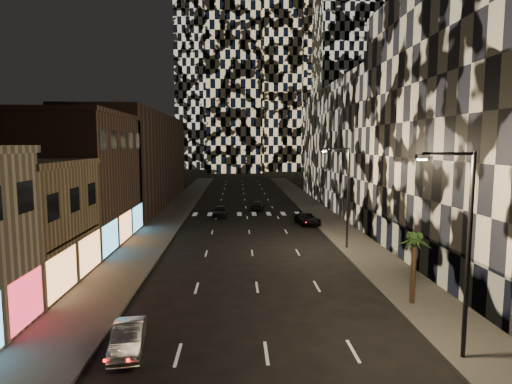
{
  "coord_description": "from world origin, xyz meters",
  "views": [
    {
      "loc": [
        -1.3,
        -7.46,
        9.46
      ],
      "look_at": [
        0.08,
        23.28,
        6.0
      ],
      "focal_mm": 30.0,
      "sensor_mm": 36.0,
      "label": 1
    }
  ],
  "objects": [
    {
      "name": "midrise_filler_right",
      "position": [
        20.0,
        57.0,
        9.0
      ],
      "size": [
        16.0,
        40.0,
        18.0
      ],
      "primitive_type": "cube",
      "color": "#232326",
      "rests_on": "ground"
    },
    {
      "name": "streetlight_far",
      "position": [
        8.35,
        30.0,
        5.35
      ],
      "size": [
        2.55,
        0.25,
        9.0
      ],
      "color": "black",
      "rests_on": "sidewalk_right"
    },
    {
      "name": "retail_brown",
      "position": [
        -17.0,
        33.5,
        6.0
      ],
      "size": [
        10.0,
        15.0,
        12.0
      ],
      "primitive_type": "cube",
      "color": "#4B342A",
      "rests_on": "ground"
    },
    {
      "name": "curb_left",
      "position": [
        -7.9,
        50.0,
        0.07
      ],
      "size": [
        0.2,
        120.0,
        0.15
      ],
      "primitive_type": "cube",
      "color": "#4C4C47",
      "rests_on": "ground"
    },
    {
      "name": "streetlight_near",
      "position": [
        8.35,
        10.0,
        5.35
      ],
      "size": [
        2.55,
        0.25,
        9.0
      ],
      "color": "black",
      "rests_on": "sidewalk_right"
    },
    {
      "name": "car_dark_rightlane",
      "position": [
        7.0,
        41.9,
        0.68
      ],
      "size": [
        2.77,
        5.1,
        1.36
      ],
      "primitive_type": "imported",
      "rotation": [
        0.0,
        0.0,
        0.11
      ],
      "color": "black",
      "rests_on": "ground"
    },
    {
      "name": "curb_right",
      "position": [
        7.9,
        50.0,
        0.07
      ],
      "size": [
        0.2,
        120.0,
        0.15
      ],
      "primitive_type": "cube",
      "color": "#4C4C47",
      "rests_on": "ground"
    },
    {
      "name": "tower_center_low",
      "position": [
        -2.0,
        140.0,
        47.5
      ],
      "size": [
        18.0,
        18.0,
        95.0
      ],
      "primitive_type": "cube",
      "color": "black",
      "rests_on": "ground"
    },
    {
      "name": "car_silver_parked",
      "position": [
        -6.31,
        11.41,
        0.63
      ],
      "size": [
        1.82,
        3.99,
        1.27
      ],
      "primitive_type": "imported",
      "rotation": [
        0.0,
        0.0,
        0.13
      ],
      "color": "#99999E",
      "rests_on": "ground"
    },
    {
      "name": "sidewalk_left",
      "position": [
        -10.0,
        50.0,
        0.07
      ],
      "size": [
        4.0,
        120.0,
        0.15
      ],
      "primitive_type": "cube",
      "color": "#47443F",
      "rests_on": "ground"
    },
    {
      "name": "palm_tree",
      "position": [
        9.0,
        16.43,
        3.63
      ],
      "size": [
        2.15,
        2.12,
        4.21
      ],
      "color": "#47331E",
      "rests_on": "sidewalk_right"
    },
    {
      "name": "midrise_base",
      "position": [
        12.3,
        24.5,
        1.5
      ],
      "size": [
        0.6,
        25.0,
        3.0
      ],
      "primitive_type": "cube",
      "color": "#383838",
      "rests_on": "ground"
    },
    {
      "name": "retail_filler_left",
      "position": [
        -17.0,
        60.0,
        7.0
      ],
      "size": [
        10.0,
        40.0,
        14.0
      ],
      "primitive_type": "cube",
      "color": "#4B342A",
      "rests_on": "ground"
    },
    {
      "name": "tower_right_mid",
      "position": [
        35.0,
        135.0,
        50.0
      ],
      "size": [
        20.0,
        20.0,
        100.0
      ],
      "primitive_type": "cube",
      "color": "black",
      "rests_on": "ground"
    },
    {
      "name": "car_dark_midlane",
      "position": [
        -3.5,
        47.75,
        0.75
      ],
      "size": [
        2.09,
        4.5,
        1.49
      ],
      "primitive_type": "imported",
      "rotation": [
        0.0,
        0.0,
        -0.08
      ],
      "color": "black",
      "rests_on": "ground"
    },
    {
      "name": "tower_left_back",
      "position": [
        -12.0,
        165.0,
        60.0
      ],
      "size": [
        24.0,
        24.0,
        120.0
      ],
      "primitive_type": "cube",
      "color": "black",
      "rests_on": "ground"
    },
    {
      "name": "sidewalk_right",
      "position": [
        10.0,
        50.0,
        0.07
      ],
      "size": [
        4.0,
        120.0,
        0.15
      ],
      "primitive_type": "cube",
      "color": "#47443F",
      "rests_on": "ground"
    },
    {
      "name": "car_dark_oncoming",
      "position": [
        1.7,
        53.81,
        0.63
      ],
      "size": [
        2.29,
        4.52,
        1.26
      ],
      "primitive_type": "imported",
      "rotation": [
        0.0,
        0.0,
        3.02
      ],
      "color": "black",
      "rests_on": "ground"
    }
  ]
}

